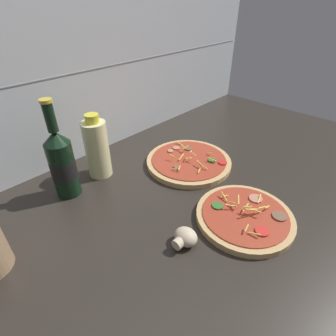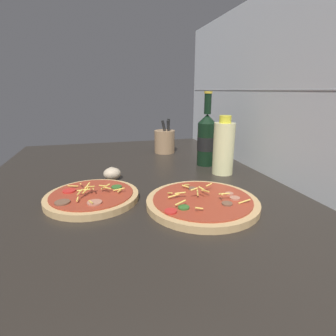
# 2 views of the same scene
# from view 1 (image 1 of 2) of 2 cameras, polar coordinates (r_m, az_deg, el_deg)

# --- Properties ---
(counter_slab) EXTENTS (1.60, 0.90, 0.03)m
(counter_slab) POSITION_cam_1_polar(r_m,az_deg,el_deg) (0.75, 9.06, -7.12)
(counter_slab) COLOR #28231E
(counter_slab) RESTS_ON ground
(tile_backsplash) EXTENTS (1.60, 0.01, 0.60)m
(tile_backsplash) POSITION_cam_1_polar(r_m,az_deg,el_deg) (0.91, -14.56, 20.44)
(tile_backsplash) COLOR silver
(tile_backsplash) RESTS_ON ground
(pizza_near) EXTENTS (0.24, 0.24, 0.05)m
(pizza_near) POSITION_cam_1_polar(r_m,az_deg,el_deg) (0.69, 16.34, -10.09)
(pizza_near) COLOR tan
(pizza_near) RESTS_ON counter_slab
(pizza_far) EXTENTS (0.28, 0.28, 0.05)m
(pizza_far) POSITION_cam_1_polar(r_m,az_deg,el_deg) (0.86, 4.54, 1.45)
(pizza_far) COLOR tan
(pizza_far) RESTS_ON counter_slab
(beer_bottle) EXTENTS (0.07, 0.07, 0.27)m
(beer_bottle) POSITION_cam_1_polar(r_m,az_deg,el_deg) (0.74, -22.05, 1.02)
(beer_bottle) COLOR black
(beer_bottle) RESTS_ON counter_slab
(oil_bottle) EXTENTS (0.07, 0.07, 0.20)m
(oil_bottle) POSITION_cam_1_polar(r_m,az_deg,el_deg) (0.80, -15.20, 4.15)
(oil_bottle) COLOR beige
(oil_bottle) RESTS_ON counter_slab
(mushroom_left) EXTENTS (0.06, 0.06, 0.04)m
(mushroom_left) POSITION_cam_1_polar(r_m,az_deg,el_deg) (0.60, 3.71, -14.86)
(mushroom_left) COLOR beige
(mushroom_left) RESTS_ON counter_slab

